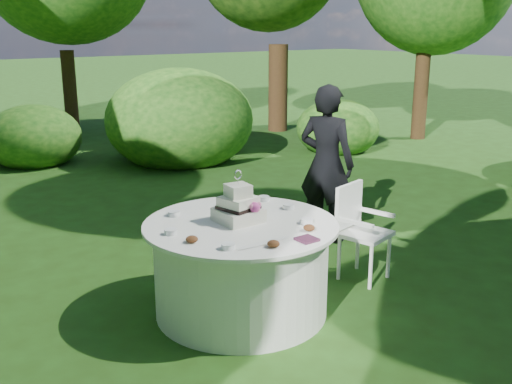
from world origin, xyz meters
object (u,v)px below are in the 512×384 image
(guest, at_px, (326,164))
(chair, at_px, (358,224))
(napkins, at_px, (307,239))
(cake, at_px, (239,208))
(table, at_px, (241,267))

(guest, distance_m, chair, 1.11)
(guest, relative_size, chair, 1.92)
(chair, bearing_deg, napkins, -153.40)
(guest, height_order, chair, guest)
(napkins, distance_m, chair, 1.28)
(cake, distance_m, chair, 1.32)
(table, xyz_separation_m, chair, (1.28, -0.06, 0.13))
(table, bearing_deg, guest, 27.09)
(guest, height_order, table, guest)
(napkins, relative_size, cake, 0.33)
(guest, bearing_deg, chair, 130.77)
(napkins, relative_size, guest, 0.08)
(table, relative_size, chair, 1.76)
(cake, height_order, chair, cake)
(cake, xyz_separation_m, chair, (1.27, -0.10, -0.37))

